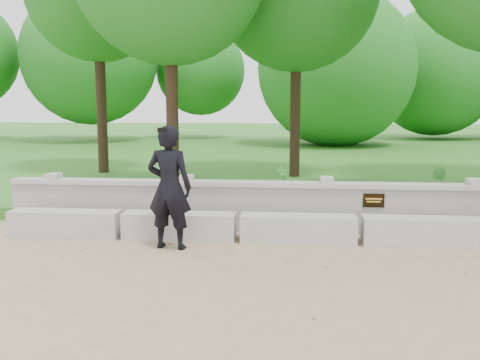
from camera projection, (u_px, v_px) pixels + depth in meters
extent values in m
plane|color=tan|center=(377.00, 282.00, 6.91)|extent=(80.00, 80.00, 0.00)
cube|color=#2F741D|center=(320.00, 159.00, 20.68)|extent=(40.00, 22.00, 0.25)
cube|color=beige|center=(65.00, 223.00, 9.22)|extent=(1.90, 0.45, 0.45)
cube|color=beige|center=(179.00, 226.00, 9.03)|extent=(1.90, 0.45, 0.45)
cube|color=beige|center=(298.00, 229.00, 8.84)|extent=(1.90, 0.45, 0.45)
cube|color=beige|center=(422.00, 231.00, 8.66)|extent=(1.90, 0.45, 0.45)
cube|color=#B5B3AB|center=(355.00, 210.00, 9.41)|extent=(12.50, 0.25, 0.82)
cube|color=beige|center=(356.00, 185.00, 9.35)|extent=(12.50, 0.35, 0.08)
cube|color=black|center=(374.00, 200.00, 9.22)|extent=(0.36, 0.02, 0.24)
imported|color=black|center=(169.00, 187.00, 8.36)|extent=(0.77, 0.56, 1.96)
cube|color=black|center=(162.00, 130.00, 7.84)|extent=(0.14, 0.04, 0.07)
cylinder|color=#382619|center=(101.00, 97.00, 15.50)|extent=(0.30, 0.30, 4.39)
cylinder|color=#382619|center=(172.00, 101.00, 12.05)|extent=(0.28, 0.28, 4.14)
cylinder|color=#382619|center=(295.00, 101.00, 14.62)|extent=(0.28, 0.28, 4.18)
imported|color=#31882E|center=(283.00, 180.00, 11.87)|extent=(0.42, 0.40, 0.66)
imported|color=#31882E|center=(440.00, 183.00, 11.58)|extent=(0.46, 0.45, 0.65)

